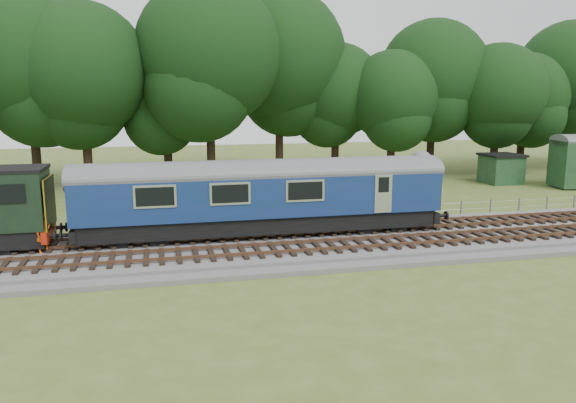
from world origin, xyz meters
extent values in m
plane|color=#44551F|center=(0.00, 0.00, 0.00)|extent=(120.00, 120.00, 0.00)
cube|color=#4C4C4F|center=(0.00, 0.00, 0.17)|extent=(70.00, 7.00, 0.35)
cube|color=brown|center=(0.00, 0.68, 0.49)|extent=(66.50, 0.07, 0.14)
cube|color=brown|center=(0.00, 2.12, 0.49)|extent=(66.50, 0.07, 0.14)
cube|color=brown|center=(0.00, -2.32, 0.49)|extent=(66.50, 0.07, 0.14)
cube|color=brown|center=(0.00, -0.88, 0.49)|extent=(66.50, 0.07, 0.14)
cube|color=black|center=(-4.81, 1.40, 1.06)|extent=(17.46, 2.52, 0.85)
cube|color=#0E294F|center=(-4.81, 1.40, 2.48)|extent=(18.00, 2.80, 2.05)
cube|color=yellow|center=(4.21, 1.40, 2.11)|extent=(0.06, 2.74, 1.30)
cube|color=black|center=(1.19, 1.40, 0.86)|extent=(2.60, 2.00, 0.55)
cube|color=black|center=(-10.81, 1.40, 0.86)|extent=(2.60, 2.00, 0.55)
cube|color=black|center=(-16.01, 1.40, 2.66)|extent=(2.40, 2.55, 2.60)
cube|color=#AF1E0D|center=(-14.83, 1.40, 1.06)|extent=(0.25, 2.60, 0.55)
cube|color=yellow|center=(-14.69, 1.40, 2.46)|extent=(0.06, 2.55, 2.30)
imported|color=#EF4F0C|center=(-14.89, 0.38, 1.27)|extent=(0.80, 0.77, 1.85)
cube|color=#18361B|center=(18.31, 15.91, 1.15)|extent=(2.77, 2.77, 2.30)
cube|color=black|center=(18.31, 15.91, 2.39)|extent=(3.04, 3.04, 0.18)
camera|label=1|loc=(-9.88, -25.54, 7.17)|focal=35.00mm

